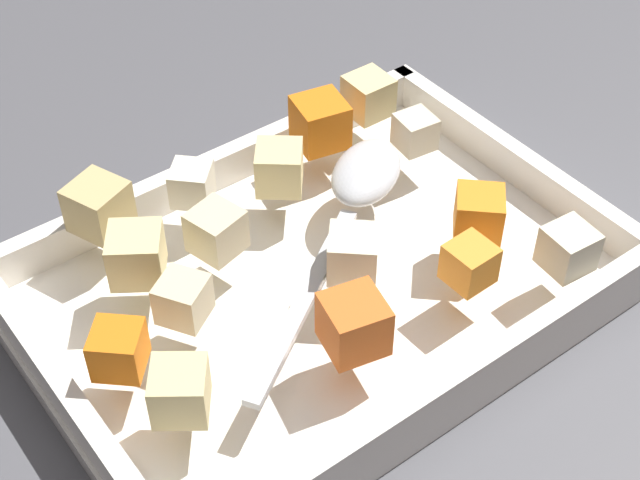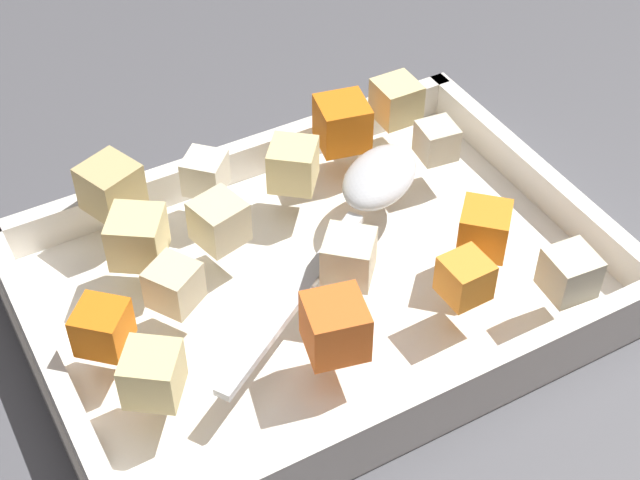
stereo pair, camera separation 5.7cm
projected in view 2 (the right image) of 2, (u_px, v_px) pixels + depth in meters
ground_plane at (321, 305)px, 0.60m from camera, size 4.00×4.00×0.00m
baking_dish at (320, 285)px, 0.60m from camera, size 0.35×0.25×0.04m
carrot_chunk_mid_left at (335, 327)px, 0.51m from camera, size 0.04×0.04×0.03m
carrot_chunk_front_center at (484, 229)px, 0.57m from camera, size 0.04×0.04×0.03m
carrot_chunk_near_right at (465, 278)px, 0.54m from camera, size 0.03×0.03×0.03m
carrot_chunk_corner_se at (342, 123)px, 0.64m from camera, size 0.04×0.04×0.03m
carrot_chunk_heap_side at (102, 326)px, 0.52m from camera, size 0.04×0.04×0.03m
potato_chunk_far_left at (349, 257)px, 0.55m from camera, size 0.04×0.04×0.03m
potato_chunk_back_center at (137, 237)px, 0.56m from camera, size 0.04×0.04×0.03m
potato_chunk_mid_right at (153, 374)px, 0.49m from camera, size 0.04×0.04×0.03m
potato_chunk_corner_sw at (396, 100)px, 0.67m from camera, size 0.03×0.03×0.03m
potato_chunk_far_right at (219, 221)px, 0.58m from camera, size 0.03×0.03×0.03m
potato_chunk_near_left at (570, 273)px, 0.55m from camera, size 0.03×0.03×0.03m
potato_chunk_center at (111, 187)px, 0.60m from camera, size 0.04×0.04×0.03m
potato_chunk_heap_top at (293, 165)px, 0.61m from camera, size 0.04×0.04×0.03m
potato_chunk_rim_edge at (174, 285)px, 0.54m from camera, size 0.04×0.04×0.03m
parsnip_chunk_under_handle at (437, 141)px, 0.64m from camera, size 0.03×0.03×0.02m
parsnip_chunk_corner_nw at (205, 173)px, 0.61m from camera, size 0.04×0.04×0.02m
serving_spoon at (370, 190)px, 0.60m from camera, size 0.20×0.14×0.02m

